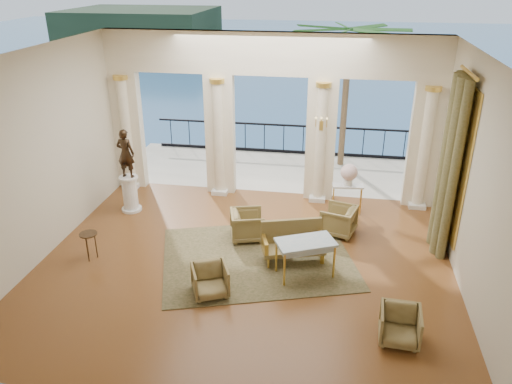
% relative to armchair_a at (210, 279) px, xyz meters
% --- Properties ---
extents(floor, '(9.00, 9.00, 0.00)m').
position_rel_armchair_a_xyz_m(floor, '(0.47, 1.15, -0.35)').
color(floor, '#502C15').
rests_on(floor, ground).
extents(room_walls, '(9.00, 9.00, 9.00)m').
position_rel_armchair_a_xyz_m(room_walls, '(0.47, 0.04, 2.53)').
color(room_walls, beige).
rests_on(room_walls, ground).
extents(arcade, '(9.00, 0.56, 4.50)m').
position_rel_armchair_a_xyz_m(arcade, '(0.47, 4.97, 2.23)').
color(arcade, beige).
rests_on(arcade, ground).
extents(terrace, '(10.00, 3.60, 0.10)m').
position_rel_armchair_a_xyz_m(terrace, '(0.47, 6.95, -0.40)').
color(terrace, '#A49A87').
rests_on(terrace, ground).
extents(balustrade, '(9.00, 0.06, 1.03)m').
position_rel_armchair_a_xyz_m(balustrade, '(0.47, 8.55, 0.06)').
color(balustrade, black).
rests_on(balustrade, terrace).
extents(palm_tree, '(2.00, 2.00, 4.50)m').
position_rel_armchair_a_xyz_m(palm_tree, '(2.47, 7.75, 3.74)').
color(palm_tree, '#4C3823').
rests_on(palm_tree, terrace).
extents(headland, '(22.00, 18.00, 6.00)m').
position_rel_armchair_a_xyz_m(headland, '(-29.53, 71.15, -3.35)').
color(headland, black).
rests_on(headland, sea).
extents(sea, '(160.00, 160.00, 0.00)m').
position_rel_armchair_a_xyz_m(sea, '(0.47, 61.15, -6.35)').
color(sea, navy).
rests_on(sea, ground).
extents(curtain, '(0.33, 1.40, 4.09)m').
position_rel_armchair_a_xyz_m(curtain, '(4.75, 2.65, 1.67)').
color(curtain, brown).
rests_on(curtain, ground).
extents(window_frame, '(0.04, 1.60, 3.40)m').
position_rel_armchair_a_xyz_m(window_frame, '(4.94, 2.65, 1.75)').
color(window_frame, '#E4B64B').
rests_on(window_frame, room_walls).
extents(wall_sconce, '(0.30, 0.11, 0.33)m').
position_rel_armchair_a_xyz_m(wall_sconce, '(1.87, 4.66, 1.88)').
color(wall_sconce, '#E4B64B').
rests_on(wall_sconce, arcade).
extents(rug, '(4.95, 4.35, 0.02)m').
position_rel_armchair_a_xyz_m(rug, '(0.70, 1.48, -0.34)').
color(rug, '#2F3519').
rests_on(rug, ground).
extents(armchair_a, '(0.88, 0.86, 0.70)m').
position_rel_armchair_a_xyz_m(armchair_a, '(0.00, 0.00, 0.00)').
color(armchair_a, '#473B1C').
rests_on(armchair_a, ground).
extents(armchair_b, '(0.72, 0.68, 0.70)m').
position_rel_armchair_a_xyz_m(armchair_b, '(3.58, -0.79, 0.00)').
color(armchair_b, '#473B1C').
rests_on(armchair_b, ground).
extents(armchair_c, '(0.89, 0.93, 0.78)m').
position_rel_armchair_a_xyz_m(armchair_c, '(2.46, 2.95, 0.04)').
color(armchair_c, '#473B1C').
rests_on(armchair_c, ground).
extents(armchair_d, '(0.89, 0.92, 0.78)m').
position_rel_armchair_a_xyz_m(armchair_d, '(0.32, 2.34, 0.04)').
color(armchair_d, '#473B1C').
rests_on(armchair_d, ground).
extents(settee, '(1.48, 0.96, 0.91)m').
position_rel_armchair_a_xyz_m(settee, '(1.48, 1.59, 0.10)').
color(settee, '#473B1C').
rests_on(settee, ground).
extents(game_table, '(1.36, 1.09, 0.82)m').
position_rel_armchair_a_xyz_m(game_table, '(1.80, 0.99, 0.39)').
color(game_table, '#90ACB9').
rests_on(game_table, ground).
extents(pedestal, '(0.53, 0.53, 0.98)m').
position_rel_armchair_a_xyz_m(pedestal, '(-3.03, 3.32, 0.12)').
color(pedestal, silver).
rests_on(pedestal, ground).
extents(statue, '(0.49, 0.34, 1.29)m').
position_rel_armchair_a_xyz_m(statue, '(-3.03, 3.32, 1.27)').
color(statue, black).
rests_on(statue, pedestal).
extents(console_table, '(0.84, 0.40, 0.77)m').
position_rel_armchair_a_xyz_m(console_table, '(2.67, 4.20, 0.29)').
color(console_table, silver).
rests_on(console_table, ground).
extents(urn, '(0.44, 0.44, 0.58)m').
position_rel_armchair_a_xyz_m(urn, '(2.67, 4.20, 0.75)').
color(urn, white).
rests_on(urn, console_table).
extents(side_table, '(0.39, 0.39, 0.64)m').
position_rel_armchair_a_xyz_m(side_table, '(-2.97, 0.86, 0.20)').
color(side_table, black).
rests_on(side_table, ground).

